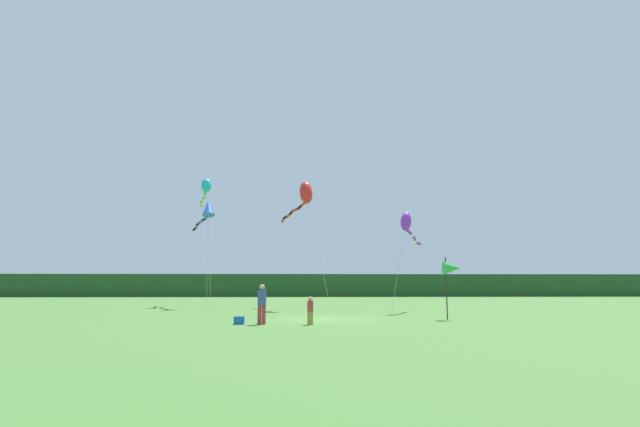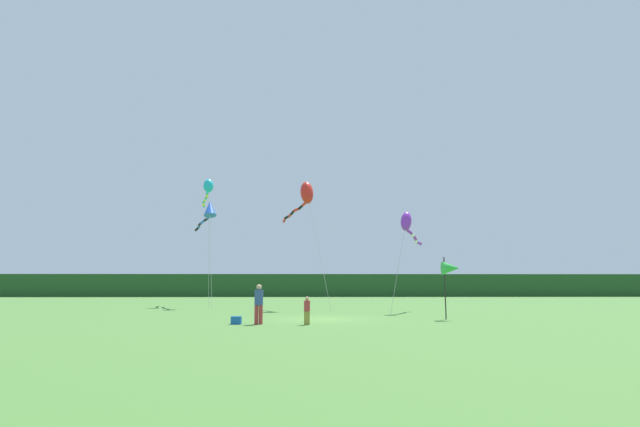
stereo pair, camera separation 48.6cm
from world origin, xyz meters
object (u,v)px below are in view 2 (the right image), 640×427
object	(u,v)px
banner_flag_pole	(451,269)
kite_blue	(209,210)
cooler_box	(236,320)
kite_cyan	(208,188)
person_child	(307,309)
kite_red	(305,195)
person_adult	(259,302)
kite_purple	(407,224)

from	to	relation	value
banner_flag_pole	kite_blue	distance (m)	20.83
cooler_box	kite_cyan	distance (m)	22.39
person_child	kite_cyan	distance (m)	23.47
kite_red	cooler_box	bearing A→B (deg)	-102.60
person_child	cooler_box	size ratio (longest dim) A/B	2.68
kite_red	kite_cyan	distance (m)	10.57
person_adult	banner_flag_pole	world-z (taller)	banner_flag_pole
kite_red	kite_purple	world-z (taller)	kite_red
person_child	kite_red	xyz separation A→B (m)	(-0.22, 13.68, 7.72)
kite_red	kite_purple	distance (m)	8.44
person_child	kite_blue	size ratio (longest dim) A/B	0.15
kite_red	kite_blue	bearing A→B (deg)	161.58
person_child	banner_flag_pole	bearing A→B (deg)	22.71
person_adult	cooler_box	size ratio (longest dim) A/B	3.85
kite_blue	kite_cyan	distance (m)	4.28
person_adult	banner_flag_pole	bearing A→B (deg)	16.48
person_adult	kite_cyan	size ratio (longest dim) A/B	0.16
kite_blue	kite_cyan	bearing A→B (deg)	104.29
person_adult	kite_cyan	bearing A→B (deg)	108.80
cooler_box	kite_cyan	bearing A→B (deg)	106.15
kite_red	person_adult	bearing A→B (deg)	-98.36
person_child	kite_blue	world-z (taller)	kite_blue
cooler_box	banner_flag_pole	bearing A→B (deg)	14.60
kite_blue	kite_purple	xyz separation A→B (m)	(14.46, -6.83, -1.91)
cooler_box	kite_purple	distance (m)	14.40
banner_flag_pole	kite_purple	world-z (taller)	kite_purple
person_child	kite_cyan	bearing A→B (deg)	114.10
person_adult	kite_red	xyz separation A→B (m)	(1.97, 13.41, 7.42)
kite_red	kite_purple	size ratio (longest dim) A/B	1.44
kite_purple	kite_blue	bearing A→B (deg)	154.73
kite_cyan	banner_flag_pole	bearing A→B (deg)	-45.47
banner_flag_pole	kite_blue	size ratio (longest dim) A/B	0.38
cooler_box	person_child	bearing A→B (deg)	-6.19
banner_flag_pole	kite_purple	xyz separation A→B (m)	(-0.92, 6.29, 3.10)
kite_blue	kite_red	size ratio (longest dim) A/B	0.89
kite_blue	kite_cyan	size ratio (longest dim) A/B	0.78
banner_flag_pole	kite_red	world-z (taller)	kite_red
person_child	kite_blue	xyz separation A→B (m)	(-7.92, 16.24, 6.90)
person_adult	kite_blue	xyz separation A→B (m)	(-5.73, 15.98, 6.60)
kite_red	kite_purple	bearing A→B (deg)	-32.22
cooler_box	banner_flag_pole	world-z (taller)	banner_flag_pole
person_child	cooler_box	bearing A→B (deg)	173.81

